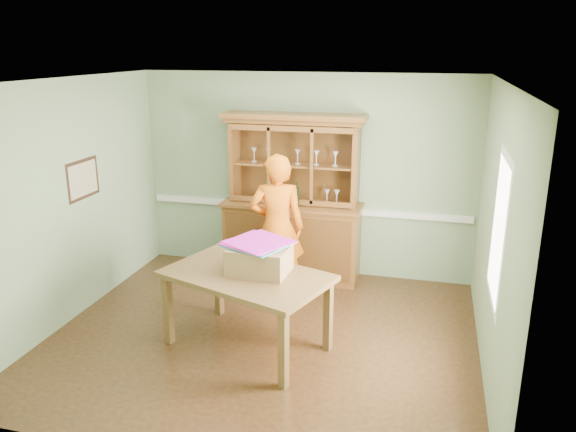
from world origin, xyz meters
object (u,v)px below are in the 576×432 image
(dining_table, at_px, (246,282))
(cardboard_box, at_px, (259,260))
(china_hutch, at_px, (293,221))
(person, at_px, (277,228))

(dining_table, distance_m, cardboard_box, 0.27)
(china_hutch, height_order, dining_table, china_hutch)
(china_hutch, relative_size, dining_table, 1.17)
(china_hutch, xyz_separation_m, dining_table, (0.01, -1.97, -0.05))
(person, bearing_deg, dining_table, 76.71)
(cardboard_box, relative_size, person, 0.32)
(dining_table, bearing_deg, person, 110.38)
(dining_table, relative_size, person, 1.03)
(china_hutch, bearing_deg, dining_table, -89.58)
(cardboard_box, distance_m, person, 1.18)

